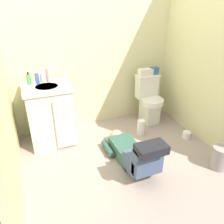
{
  "coord_description": "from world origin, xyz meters",
  "views": [
    {
      "loc": [
        -0.97,
        -2.12,
        1.78
      ],
      "look_at": [
        0.02,
        0.34,
        0.45
      ],
      "focal_mm": 35.89,
      "sensor_mm": 36.0,
      "label": 1
    }
  ],
  "objects_px": {
    "faucet": "(44,79)",
    "toilet_paper_roll": "(186,135)",
    "paper_towel_roll": "(141,127)",
    "tissue_box": "(145,72)",
    "vanity_cabinet": "(51,114)",
    "soap_dispenser": "(29,79)",
    "bottle_blue": "(37,79)",
    "bottle_pink": "(48,75)",
    "toiletry_bag": "(154,71)",
    "bottle_white": "(42,78)",
    "toilet": "(149,100)",
    "trash_can": "(220,158)",
    "person_plumber": "(133,153)"
  },
  "relations": [
    {
      "from": "toilet_paper_roll",
      "to": "bottle_pink",
      "type": "bearing_deg",
      "value": 155.78
    },
    {
      "from": "vanity_cabinet",
      "to": "tissue_box",
      "type": "distance_m",
      "value": 1.53
    },
    {
      "from": "soap_dispenser",
      "to": "bottle_white",
      "type": "xyz_separation_m",
      "value": [
        0.17,
        0.03,
        -0.01
      ]
    },
    {
      "from": "paper_towel_roll",
      "to": "bottle_white",
      "type": "bearing_deg",
      "value": 160.62
    },
    {
      "from": "soap_dispenser",
      "to": "bottle_white",
      "type": "bearing_deg",
      "value": 10.18
    },
    {
      "from": "toiletry_bag",
      "to": "faucet",
      "type": "bearing_deg",
      "value": 179.27
    },
    {
      "from": "person_plumber",
      "to": "soap_dispenser",
      "type": "bearing_deg",
      "value": 134.53
    },
    {
      "from": "faucet",
      "to": "bottle_blue",
      "type": "relative_size",
      "value": 0.7
    },
    {
      "from": "tissue_box",
      "to": "soap_dispenser",
      "type": "bearing_deg",
      "value": 179.97
    },
    {
      "from": "trash_can",
      "to": "toilet_paper_roll",
      "type": "relative_size",
      "value": 2.53
    },
    {
      "from": "tissue_box",
      "to": "vanity_cabinet",
      "type": "bearing_deg",
      "value": -175.17
    },
    {
      "from": "toilet",
      "to": "toiletry_bag",
      "type": "relative_size",
      "value": 6.05
    },
    {
      "from": "bottle_blue",
      "to": "toilet_paper_roll",
      "type": "distance_m",
      "value": 2.19
    },
    {
      "from": "vanity_cabinet",
      "to": "toiletry_bag",
      "type": "xyz_separation_m",
      "value": [
        1.63,
        0.13,
        0.39
      ]
    },
    {
      "from": "toiletry_bag",
      "to": "bottle_blue",
      "type": "bearing_deg",
      "value": -179.58
    },
    {
      "from": "tissue_box",
      "to": "bottle_pink",
      "type": "bearing_deg",
      "value": 179.0
    },
    {
      "from": "toiletry_bag",
      "to": "toilet",
      "type": "bearing_deg",
      "value": -139.23
    },
    {
      "from": "bottle_white",
      "to": "trash_can",
      "type": "height_order",
      "value": "bottle_white"
    },
    {
      "from": "toilet_paper_roll",
      "to": "vanity_cabinet",
      "type": "bearing_deg",
      "value": 160.46
    },
    {
      "from": "bottle_pink",
      "to": "paper_towel_roll",
      "type": "bearing_deg",
      "value": -20.18
    },
    {
      "from": "toilet",
      "to": "bottle_blue",
      "type": "xyz_separation_m",
      "value": [
        -1.62,
        0.08,
        0.52
      ]
    },
    {
      "from": "faucet",
      "to": "bottle_pink",
      "type": "height_order",
      "value": "bottle_pink"
    },
    {
      "from": "bottle_blue",
      "to": "paper_towel_roll",
      "type": "xyz_separation_m",
      "value": [
        1.32,
        -0.4,
        -0.78
      ]
    },
    {
      "from": "soap_dispenser",
      "to": "vanity_cabinet",
      "type": "bearing_deg",
      "value": -33.1
    },
    {
      "from": "paper_towel_roll",
      "to": "soap_dispenser",
      "type": "bearing_deg",
      "value": 163.85
    },
    {
      "from": "bottle_pink",
      "to": "soap_dispenser",
      "type": "bearing_deg",
      "value": -174.17
    },
    {
      "from": "faucet",
      "to": "trash_can",
      "type": "distance_m",
      "value": 2.36
    },
    {
      "from": "vanity_cabinet",
      "to": "soap_dispenser",
      "type": "xyz_separation_m",
      "value": [
        -0.19,
        0.13,
        0.47
      ]
    },
    {
      "from": "faucet",
      "to": "toilet_paper_roll",
      "type": "relative_size",
      "value": 0.91
    },
    {
      "from": "faucet",
      "to": "paper_towel_roll",
      "type": "distance_m",
      "value": 1.51
    },
    {
      "from": "soap_dispenser",
      "to": "toilet_paper_roll",
      "type": "relative_size",
      "value": 1.51
    },
    {
      "from": "person_plumber",
      "to": "bottle_white",
      "type": "bearing_deg",
      "value": 128.47
    },
    {
      "from": "person_plumber",
      "to": "toilet_paper_roll",
      "type": "distance_m",
      "value": 1.02
    },
    {
      "from": "paper_towel_roll",
      "to": "faucet",
      "type": "bearing_deg",
      "value": 160.68
    },
    {
      "from": "faucet",
      "to": "toiletry_bag",
      "type": "height_order",
      "value": "faucet"
    },
    {
      "from": "bottle_white",
      "to": "toilet",
      "type": "bearing_deg",
      "value": -4.47
    },
    {
      "from": "person_plumber",
      "to": "toiletry_bag",
      "type": "bearing_deg",
      "value": 50.11
    },
    {
      "from": "faucet",
      "to": "toiletry_bag",
      "type": "distance_m",
      "value": 1.64
    },
    {
      "from": "soap_dispenser",
      "to": "bottle_blue",
      "type": "relative_size",
      "value": 1.16
    },
    {
      "from": "faucet",
      "to": "trash_can",
      "type": "relative_size",
      "value": 0.36
    },
    {
      "from": "toilet",
      "to": "trash_can",
      "type": "xyz_separation_m",
      "value": [
        0.19,
        -1.33,
        -0.23
      ]
    },
    {
      "from": "tissue_box",
      "to": "bottle_blue",
      "type": "xyz_separation_m",
      "value": [
        -1.58,
        -0.01,
        0.09
      ]
    },
    {
      "from": "tissue_box",
      "to": "trash_can",
      "type": "relative_size",
      "value": 0.79
    },
    {
      "from": "soap_dispenser",
      "to": "bottle_pink",
      "type": "bearing_deg",
      "value": 5.83
    },
    {
      "from": "toilet",
      "to": "bottle_white",
      "type": "height_order",
      "value": "bottle_white"
    },
    {
      "from": "bottle_blue",
      "to": "paper_towel_roll",
      "type": "distance_m",
      "value": 1.59
    },
    {
      "from": "vanity_cabinet",
      "to": "person_plumber",
      "type": "height_order",
      "value": "vanity_cabinet"
    },
    {
      "from": "toiletry_bag",
      "to": "tissue_box",
      "type": "bearing_deg",
      "value": 180.0
    },
    {
      "from": "soap_dispenser",
      "to": "bottle_white",
      "type": "height_order",
      "value": "soap_dispenser"
    },
    {
      "from": "bottle_blue",
      "to": "bottle_pink",
      "type": "bearing_deg",
      "value": 15.34
    }
  ]
}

